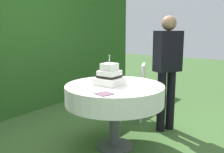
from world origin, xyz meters
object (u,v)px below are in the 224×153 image
Objects in this scene: standing_person at (167,66)px; garden_chair at (137,86)px; serving_plate_left at (149,81)px; serving_plate_near at (130,79)px; serving_plate_right at (75,86)px; serving_plate_far at (152,88)px; wedding_cake at (109,77)px; cake_table at (115,95)px; napkin_stack at (104,94)px.

garden_chair is at bearing 76.60° from standing_person.
serving_plate_near is at bearing 86.95° from serving_plate_left.
serving_plate_right is 1.34m from standing_person.
garden_chair reaches higher than serving_plate_far.
serving_plate_near and serving_plate_right have the same top height.
serving_plate_far is 1.18m from garden_chair.
wedding_cake is at bearing -42.56° from serving_plate_right.
serving_plate_left reaches higher than cake_table.
cake_table is 3.29× the size of wedding_cake.
standing_person reaches higher than cake_table.
serving_plate_right is (-0.32, 0.34, 0.13)m from cake_table.
serving_plate_near is at bearing 144.02° from standing_person.
serving_plate_left reaches higher than napkin_stack.
serving_plate_right is (-0.73, 0.31, 0.00)m from serving_plate_near.
wedding_cake is at bearing 107.36° from cake_table.
wedding_cake reaches higher than garden_chair.
serving_plate_left is at bearing -6.32° from napkin_stack.
serving_plate_far is 0.17× the size of garden_chair.
napkin_stack is 1.48m from garden_chair.
wedding_cake is 2.25× the size of napkin_stack.
serving_plate_far and serving_plate_left have the same top height.
serving_plate_far is 0.09× the size of standing_person.
serving_plate_near is at bearing -22.69° from serving_plate_right.
cake_table is at bearing -175.59° from serving_plate_near.
cake_table is at bearing 148.18° from serving_plate_left.
cake_table is 0.48m from serving_plate_far.
standing_person reaches higher than serving_plate_right.
serving_plate_far is at bearing -124.66° from serving_plate_near.
serving_plate_right is at bearing 140.81° from serving_plate_left.
wedding_cake is 3.29× the size of serving_plate_near.
serving_plate_right reaches higher than cake_table.
serving_plate_right is 0.85× the size of napkin_stack.
standing_person reaches higher than serving_plate_near.
serving_plate_right is at bearing 151.89° from standing_person.
serving_plate_right is at bearing 137.44° from wedding_cake.
serving_plate_right is at bearing 176.79° from garden_chair.
wedding_cake is 2.65× the size of serving_plate_right.
serving_plate_far and serving_plate_right have the same top height.
cake_table is 10.73× the size of serving_plate_left.
serving_plate_far is at bearing -168.11° from standing_person.
garden_chair reaches higher than serving_plate_near.
standing_person is at bearing -35.98° from serving_plate_near.
standing_person reaches higher than serving_plate_far.
serving_plate_far reaches higher than napkin_stack.
cake_table is at bearing 161.29° from standing_person.
serving_plate_left is 0.12× the size of garden_chair.
wedding_cake is at bearing 29.16° from napkin_stack.
serving_plate_right is 0.50m from napkin_stack.
serving_plate_far is (0.08, -0.45, 0.13)m from cake_table.
garden_chair is (1.30, -0.07, -0.24)m from serving_plate_right.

